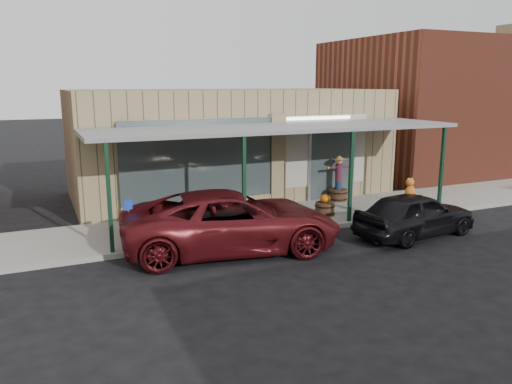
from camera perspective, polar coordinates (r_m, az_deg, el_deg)
name	(u,v)px	position (r m, az deg, el deg)	size (l,w,h in m)	color
ground	(338,254)	(13.48, 9.39, -7.00)	(120.00, 120.00, 0.00)	black
sidewalk	(278,219)	(16.44, 2.50, -3.05)	(40.00, 3.20, 0.15)	gray
storefront	(228,143)	(20.18, -3.27, 5.63)	(12.00, 6.25, 4.20)	#907F58
awning	(279,129)	(15.89, 2.66, 7.19)	(12.00, 3.00, 3.04)	slate
block_buildings_near	(262,99)	(21.79, 0.71, 10.55)	(61.00, 8.00, 8.00)	brown
barrel_scarecrow	(338,185)	(18.74, 9.39, 0.75)	(1.03, 0.76, 1.70)	#4D321F
barrel_pumpkin	(325,207)	(16.66, 7.88, -1.73)	(0.80, 0.80, 0.75)	#4D321F
handicap_sign	(129,217)	(13.59, -14.34, -2.77)	(0.25, 0.12, 1.28)	gray
parked_sedan	(415,214)	(15.37, 17.72, -2.41)	(4.07, 2.03, 1.60)	black
car_maroon	(232,221)	(13.38, -2.76, -3.35)	(2.69, 5.84, 1.62)	#571116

